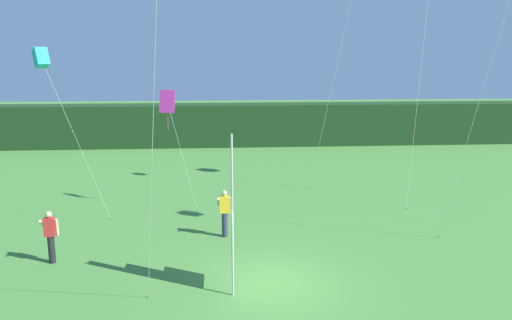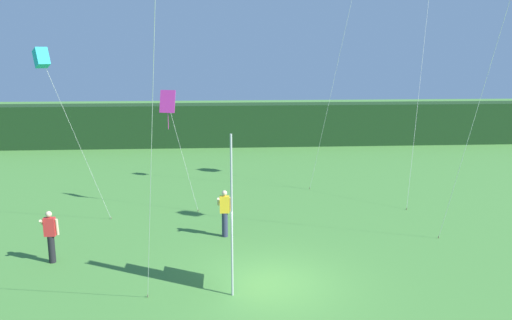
% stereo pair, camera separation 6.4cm
% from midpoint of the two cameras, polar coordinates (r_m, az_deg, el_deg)
% --- Properties ---
extents(ground_plane, '(120.00, 120.00, 0.00)m').
position_cam_midpoint_polar(ground_plane, '(15.74, 1.34, -13.59)').
color(ground_plane, '#478438').
extents(distant_treeline, '(80.00, 2.40, 3.06)m').
position_cam_midpoint_polar(distant_treeline, '(38.09, -2.04, 3.97)').
color(distant_treeline, '#193819').
rests_on(distant_treeline, ground).
extents(banner_flag, '(0.06, 1.03, 4.65)m').
position_cam_midpoint_polar(banner_flag, '(14.49, -2.81, -6.39)').
color(banner_flag, '#B7B7BC').
rests_on(banner_flag, ground).
extents(person_near_banner, '(0.55, 0.48, 1.79)m').
position_cam_midpoint_polar(person_near_banner, '(19.14, -3.61, -5.80)').
color(person_near_banner, '#2D334C').
rests_on(person_near_banner, ground).
extents(person_mid_field, '(0.55, 0.48, 1.76)m').
position_cam_midpoint_polar(person_mid_field, '(18.09, -22.04, -7.80)').
color(person_mid_field, black).
rests_on(person_mid_field, ground).
extents(kite_cyan_box_0, '(2.19, 1.80, 6.97)m').
position_cam_midpoint_polar(kite_cyan_box_0, '(20.27, -22.91, 10.38)').
color(kite_cyan_box_0, brown).
rests_on(kite_cyan_box_0, ground).
extents(kite_magenta_diamond_3, '(1.57, 0.57, 5.23)m').
position_cam_midpoint_polar(kite_magenta_diamond_3, '(21.96, -9.86, 6.02)').
color(kite_magenta_diamond_3, brown).
rests_on(kite_magenta_diamond_3, ground).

